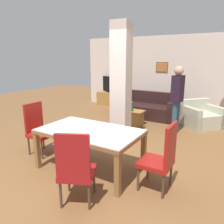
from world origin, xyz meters
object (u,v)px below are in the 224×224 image
object	(u,v)px
tv_screen	(112,85)
standing_person	(177,95)
dining_chair_near_right	(76,167)
armchair	(201,117)
coffee_table	(133,117)
dining_chair_head_left	(38,127)
tv_stand	(112,99)
sofa	(145,108)
bottle	(132,108)
dining_chair_head_right	(162,156)
dining_table	(90,137)

from	to	relation	value
tv_screen	standing_person	size ratio (longest dim) A/B	0.59
dining_chair_near_right	armchair	size ratio (longest dim) A/B	0.83
coffee_table	tv_screen	xyz separation A→B (m)	(-1.89, 1.94, 0.64)
dining_chair_near_right	coffee_table	world-z (taller)	dining_chair_near_right
dining_chair_head_left	tv_stand	size ratio (longest dim) A/B	0.85
dining_chair_head_left	tv_screen	distance (m)	4.84
sofa	bottle	bearing A→B (deg)	91.91
dining_chair_head_left	bottle	xyz separation A→B (m)	(0.83, 2.71, -0.02)
standing_person	tv_stand	bearing A→B (deg)	62.25
dining_chair_near_right	tv_stand	xyz separation A→B (m)	(-2.81, 5.61, -0.28)
bottle	tv_screen	world-z (taller)	tv_screen
armchair	coffee_table	distance (m)	1.95
tv_screen	standing_person	bearing A→B (deg)	166.31
sofa	standing_person	world-z (taller)	standing_person
dining_chair_head_right	bottle	world-z (taller)	dining_chair_head_right
dining_chair_near_right	sofa	xyz separation A→B (m)	(-0.95, 4.73, -0.27)
tv_stand	dining_chair_near_right	bearing A→B (deg)	-63.37
sofa	tv_stand	bearing A→B (deg)	-25.44
dining_chair_near_right	tv_stand	size ratio (longest dim) A/B	0.85
bottle	tv_stand	size ratio (longest dim) A/B	0.22
dining_chair_head_left	standing_person	xyz separation A→B (m)	(2.11, 2.66, 0.46)
dining_chair_head_left	bottle	size ratio (longest dim) A/B	3.96
armchair	standing_person	world-z (taller)	standing_person
coffee_table	standing_person	size ratio (longest dim) A/B	0.37
dining_chair_head_left	sofa	bearing A→B (deg)	168.33
bottle	tv_stand	world-z (taller)	bottle
sofa	bottle	world-z (taller)	sofa
dining_chair_near_right	standing_person	world-z (taller)	standing_person
dining_chair_near_right	armchair	world-z (taller)	dining_chair_near_right
dining_chair_head_left	bottle	distance (m)	2.83
dining_table	coffee_table	bearing A→B (deg)	99.98
dining_table	bottle	bearing A→B (deg)	100.10
dining_chair_head_right	standing_person	bearing A→B (deg)	10.78
dining_table	standing_person	distance (m)	2.80
dining_chair_near_right	sofa	distance (m)	4.83
tv_stand	standing_person	size ratio (longest dim) A/B	0.71
dining_chair_head_left	sofa	xyz separation A→B (m)	(0.79, 3.83, -0.27)
dining_table	dining_chair_near_right	size ratio (longest dim) A/B	1.66
dining_chair_head_right	coffee_table	distance (m)	3.32
tv_screen	armchair	bearing A→B (deg)	-177.25
armchair	tv_stand	xyz separation A→B (m)	(-3.64, 1.08, 0.00)
dining_table	sofa	world-z (taller)	sofa
sofa	tv_stand	xyz separation A→B (m)	(-1.86, 0.89, -0.01)
dining_chair_near_right	sofa	size ratio (longest dim) A/B	0.51
coffee_table	standing_person	distance (m)	1.51
dining_chair_head_right	tv_screen	bearing A→B (deg)	37.99
dining_chair_head_left	standing_person	bearing A→B (deg)	141.61
dining_chair_near_right	dining_chair_head_left	xyz separation A→B (m)	(-1.74, 0.90, 0.00)
dining_table	tv_screen	distance (m)	5.29
dining_chair_near_right	tv_stand	bearing A→B (deg)	90.88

